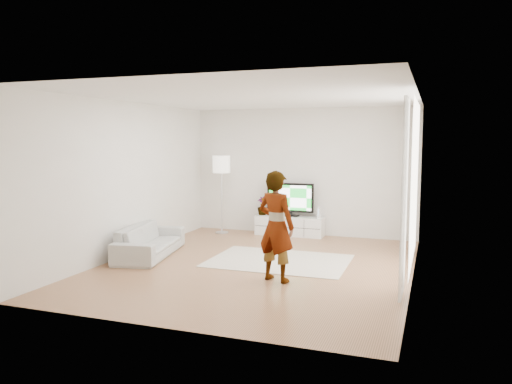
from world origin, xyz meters
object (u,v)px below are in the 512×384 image
(television, at_px, (290,198))
(rug, at_px, (279,261))
(player, at_px, (276,226))
(floor_lamp, at_px, (221,168))
(sofa, at_px, (150,241))
(media_console, at_px, (290,226))

(television, distance_m, rug, 2.56)
(television, height_order, player, player)
(television, height_order, rug, television)
(television, xyz_separation_m, floor_lamp, (-1.53, -0.28, 0.66))
(television, bearing_deg, sofa, -123.93)
(media_console, bearing_deg, rug, -78.58)
(television, distance_m, player, 3.68)
(television, distance_m, sofa, 3.39)
(rug, distance_m, player, 1.50)
(sofa, xyz_separation_m, floor_lamp, (0.34, 2.49, 1.20))
(television, height_order, floor_lamp, floor_lamp)
(media_console, relative_size, television, 1.43)
(sofa, bearing_deg, player, -118.45)
(media_console, relative_size, rug, 0.64)
(sofa, height_order, floor_lamp, floor_lamp)
(rug, bearing_deg, floor_lamp, 133.77)
(media_console, relative_size, player, 0.92)
(rug, distance_m, floor_lamp, 3.25)
(television, xyz_separation_m, player, (0.80, -3.59, 0.01))
(sofa, bearing_deg, floor_lamp, -19.22)
(sofa, bearing_deg, media_console, -45.71)
(television, relative_size, rug, 0.44)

